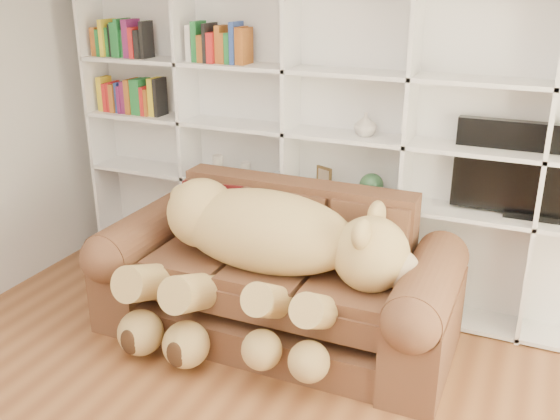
% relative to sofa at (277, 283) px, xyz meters
% --- Properties ---
extents(wall_back, '(5.00, 0.02, 2.70)m').
position_rel_sofa_xyz_m(wall_back, '(0.26, 0.87, 0.97)').
color(wall_back, silver).
rests_on(wall_back, floor).
extents(bookshelf, '(4.43, 0.35, 2.40)m').
position_rel_sofa_xyz_m(bookshelf, '(0.02, 0.73, 0.92)').
color(bookshelf, white).
rests_on(bookshelf, floor).
extents(sofa, '(2.42, 1.04, 1.02)m').
position_rel_sofa_xyz_m(sofa, '(0.00, 0.00, 0.00)').
color(sofa, brown).
rests_on(sofa, floor).
extents(teddy_bear, '(1.83, 1.00, 1.06)m').
position_rel_sofa_xyz_m(teddy_bear, '(-0.03, -0.20, 0.33)').
color(teddy_bear, '#DCB16E').
rests_on(teddy_bear, sofa).
extents(throw_pillow, '(0.48, 0.30, 0.48)m').
position_rel_sofa_xyz_m(throw_pillow, '(-0.58, 0.17, 0.36)').
color(throw_pillow, '#510F0E').
rests_on(throw_pillow, sofa).
extents(tv, '(1.08, 0.18, 0.64)m').
position_rel_sofa_xyz_m(tv, '(1.55, 0.72, 0.80)').
color(tv, black).
rests_on(tv, bookshelf).
extents(picture_frame, '(0.14, 0.08, 0.17)m').
position_rel_sofa_xyz_m(picture_frame, '(0.09, 0.67, 0.58)').
color(picture_frame, '#523A1C').
rests_on(picture_frame, bookshelf).
extents(green_vase, '(0.18, 0.18, 0.18)m').
position_rel_sofa_xyz_m(green_vase, '(0.45, 0.67, 0.57)').
color(green_vase, '#315F38').
rests_on(green_vase, bookshelf).
extents(figurine_tall, '(0.11, 0.11, 0.17)m').
position_rel_sofa_xyz_m(figurine_tall, '(-0.82, 0.67, 0.57)').
color(figurine_tall, beige).
rests_on(figurine_tall, bookshelf).
extents(figurine_short, '(0.08, 0.08, 0.14)m').
position_rel_sofa_xyz_m(figurine_short, '(-0.57, 0.67, 0.55)').
color(figurine_short, beige).
rests_on(figurine_short, bookshelf).
extents(snow_globe, '(0.10, 0.10, 0.10)m').
position_rel_sofa_xyz_m(snow_globe, '(-0.30, 0.67, 0.53)').
color(snow_globe, silver).
rests_on(snow_globe, bookshelf).
extents(shelf_vase, '(0.20, 0.20, 0.17)m').
position_rel_sofa_xyz_m(shelf_vase, '(0.38, 0.67, 1.01)').
color(shelf_vase, beige).
rests_on(shelf_vase, bookshelf).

